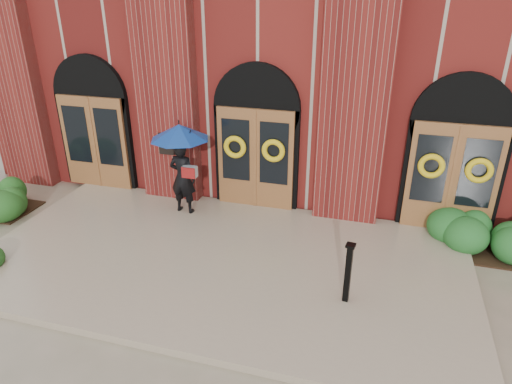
% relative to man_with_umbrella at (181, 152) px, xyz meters
% --- Properties ---
extents(ground, '(90.00, 90.00, 0.00)m').
position_rel_man_with_umbrella_xyz_m(ground, '(1.58, -1.90, -1.71)').
color(ground, gray).
rests_on(ground, ground).
extents(landing, '(10.00, 5.30, 0.15)m').
position_rel_man_with_umbrella_xyz_m(landing, '(1.58, -1.75, -1.63)').
color(landing, tan).
rests_on(landing, ground).
extents(church_building, '(16.20, 12.53, 7.00)m').
position_rel_man_with_umbrella_xyz_m(church_building, '(1.58, 6.89, 1.79)').
color(church_building, maroon).
rests_on(church_building, ground).
extents(man_with_umbrella, '(1.49, 1.49, 2.22)m').
position_rel_man_with_umbrella_xyz_m(man_with_umbrella, '(0.00, 0.00, 0.00)').
color(man_with_umbrella, black).
rests_on(man_with_umbrella, landing).
extents(metal_post, '(0.18, 0.18, 1.16)m').
position_rel_man_with_umbrella_xyz_m(metal_post, '(4.20, -2.43, -0.94)').
color(metal_post, black).
rests_on(metal_post, landing).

